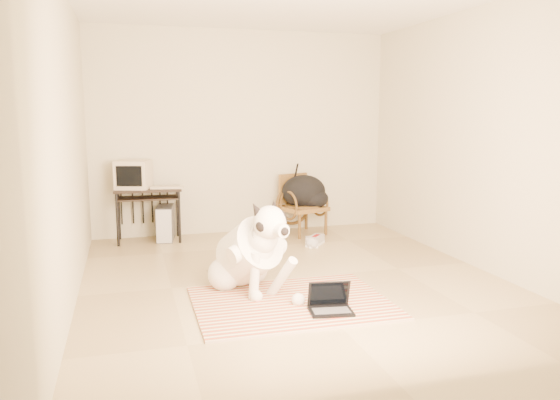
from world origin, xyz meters
name	(u,v)px	position (x,y,z in m)	size (l,w,h in m)	color
floor	(291,278)	(0.00, 0.00, 0.00)	(4.50, 4.50, 0.00)	tan
wall_back	(243,133)	(0.00, 2.25, 1.35)	(4.50, 4.50, 0.00)	beige
wall_front	(409,162)	(0.00, -2.25, 1.35)	(4.50, 4.50, 0.00)	beige
wall_left	(68,145)	(-2.00, 0.00, 1.35)	(4.50, 4.50, 0.00)	beige
wall_right	(473,139)	(2.00, 0.00, 1.35)	(4.50, 4.50, 0.00)	beige
rug	(291,303)	(-0.21, -0.71, 0.01)	(1.66, 1.28, 0.02)	#B83924
dog	(250,254)	(-0.49, -0.32, 0.36)	(0.74, 1.12, 0.92)	white
laptop	(330,304)	(0.02, -1.01, 0.08)	(0.38, 0.30, 0.24)	black
computer_desk	(148,196)	(-1.28, 1.98, 0.58)	(0.83, 0.48, 0.68)	black
crt_monitor	(133,174)	(-1.45, 2.02, 0.86)	(0.49, 0.48, 0.35)	beige
desk_keyboard	(167,187)	(-1.05, 1.91, 0.69)	(0.40, 0.15, 0.03)	beige
pc_tower	(165,223)	(-1.08, 2.01, 0.22)	(0.27, 0.50, 0.44)	#49484B
rattan_chair	(301,204)	(0.71, 1.89, 0.40)	(0.66, 0.65, 0.80)	brown
backpack	(306,193)	(0.76, 1.83, 0.57)	(0.60, 0.50, 0.44)	black
sneaker_left	(312,242)	(0.63, 1.19, 0.04)	(0.14, 0.28, 0.10)	white
sneaker_right	(315,241)	(0.68, 1.22, 0.05)	(0.31, 0.33, 0.11)	white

